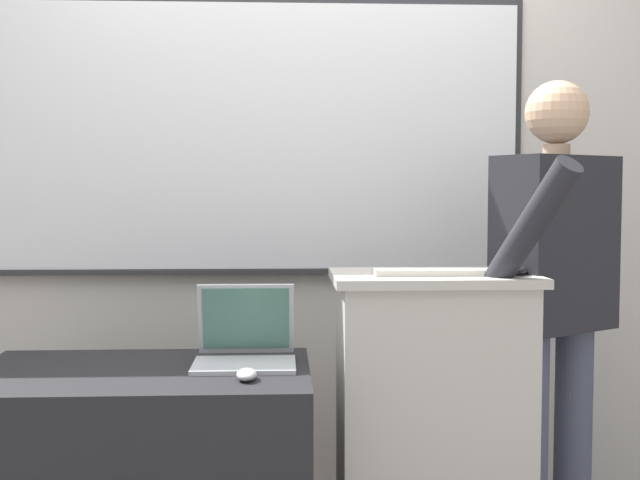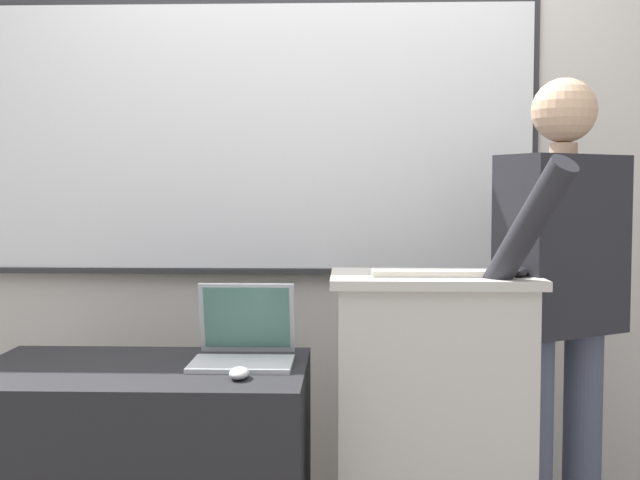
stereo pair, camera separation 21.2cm
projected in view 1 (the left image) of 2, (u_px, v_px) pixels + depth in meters
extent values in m
cube|color=beige|center=(296.00, 172.00, 3.35)|extent=(6.40, 0.12, 2.67)
cube|color=#2D2D30|center=(223.00, 137.00, 3.26)|extent=(2.45, 0.02, 1.12)
cube|color=white|center=(223.00, 137.00, 3.25)|extent=(2.40, 0.02, 1.07)
cube|color=#2D2D30|center=(224.00, 272.00, 3.27)|extent=(2.16, 0.04, 0.02)
cube|color=#BCB7AD|center=(432.00, 427.00, 2.64)|extent=(0.60, 0.39, 0.96)
cube|color=#BCB7AD|center=(433.00, 278.00, 2.61)|extent=(0.66, 0.42, 0.03)
cube|color=black|center=(143.00, 480.00, 2.51)|extent=(1.05, 0.64, 0.70)
cylinder|color=#474C60|center=(528.00, 448.00, 2.70)|extent=(0.13, 0.13, 0.79)
cylinder|color=#474C60|center=(573.00, 436.00, 2.82)|extent=(0.13, 0.13, 0.79)
cube|color=#232328|center=(555.00, 243.00, 2.72)|extent=(0.47, 0.40, 0.59)
cylinder|color=tan|center=(556.00, 150.00, 2.70)|extent=(0.09, 0.09, 0.04)
sphere|color=tan|center=(557.00, 112.00, 2.69)|extent=(0.21, 0.21, 0.21)
cylinder|color=#232328|center=(523.00, 239.00, 2.41)|extent=(0.28, 0.40, 0.49)
cylinder|color=#232328|center=(598.00, 248.00, 2.85)|extent=(0.08, 0.08, 0.56)
cube|color=#B7BABF|center=(244.00, 365.00, 2.52)|extent=(0.32, 0.23, 0.01)
cube|color=#B7BABF|center=(246.00, 319.00, 2.66)|extent=(0.32, 0.07, 0.24)
cube|color=#4C7A6B|center=(246.00, 319.00, 2.65)|extent=(0.28, 0.05, 0.21)
cube|color=beige|center=(438.00, 272.00, 2.55)|extent=(0.41, 0.11, 0.02)
ellipsoid|color=#BCBCC1|center=(247.00, 374.00, 2.35)|extent=(0.06, 0.10, 0.03)
ellipsoid|color=black|center=(517.00, 270.00, 2.55)|extent=(0.06, 0.10, 0.03)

